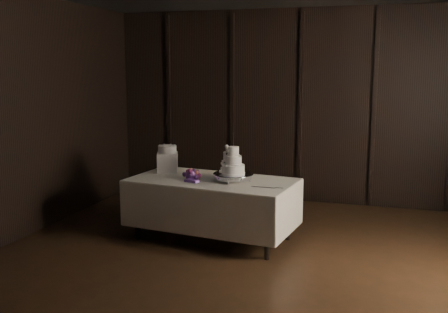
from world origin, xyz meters
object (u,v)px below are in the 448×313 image
Objects in this scene: cake_stand at (233,177)px; bouquet at (192,175)px; display_table at (212,207)px; small_cake at (167,149)px; box_pedestal at (168,162)px; wedding_cake at (231,163)px.

bouquet is (-0.50, -0.09, 0.01)m from cake_stand.
small_cake reaches higher than display_table.
display_table is at bearing -21.24° from box_pedestal.
wedding_cake is at bearing -17.39° from small_cake.
small_cake reaches higher than bouquet.
bouquet is at bearing -169.88° from cake_stand.
box_pedestal reaches higher than bouquet.
display_table is at bearing 164.42° from wedding_cake.
cake_stand is 1.02m from box_pedestal.
bouquet is 0.61m from box_pedestal.
wedding_cake is at bearing 1.91° from display_table.
display_table is 4.35× the size of cake_stand.
wedding_cake is at bearing -17.39° from box_pedestal.
small_cake reaches higher than box_pedestal.
small_cake is at bearing 141.76° from bouquet.
wedding_cake reaches higher than display_table.
cake_stand is at bearing -16.24° from box_pedestal.
display_table is at bearing 23.11° from bouquet.
bouquet is at bearing -149.53° from display_table.
box_pedestal is (-0.97, 0.28, 0.08)m from cake_stand.
cake_stand is at bearing 10.12° from bouquet.
display_table is 8.10× the size of box_pedestal.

